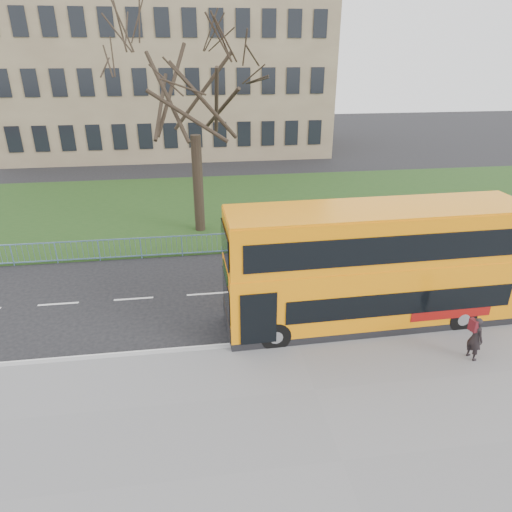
% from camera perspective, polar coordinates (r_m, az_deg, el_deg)
% --- Properties ---
extents(ground, '(120.00, 120.00, 0.00)m').
position_cam_1_polar(ground, '(17.68, 3.91, -7.98)').
color(ground, black).
rests_on(ground, ground).
extents(pavement, '(80.00, 10.50, 0.12)m').
position_cam_1_polar(pavement, '(12.65, 10.69, -24.02)').
color(pavement, slate).
rests_on(pavement, ground).
extents(kerb, '(80.00, 0.20, 0.14)m').
position_cam_1_polar(kerb, '(16.39, 5.03, -10.63)').
color(kerb, '#97979A').
rests_on(kerb, ground).
extents(grass_verge, '(80.00, 15.40, 0.08)m').
position_cam_1_polar(grass_verge, '(30.56, -1.54, 6.41)').
color(grass_verge, '#1C3D16').
rests_on(grass_verge, ground).
extents(guard_railing, '(40.00, 0.12, 1.10)m').
position_cam_1_polar(guard_railing, '(23.21, 0.66, 1.82)').
color(guard_railing, '#658BB4').
rests_on(guard_railing, ground).
extents(bare_tree, '(8.84, 8.84, 12.63)m').
position_cam_1_polar(bare_tree, '(24.78, -7.72, 17.07)').
color(bare_tree, black).
rests_on(bare_tree, grass_verge).
extents(civic_building, '(30.00, 15.00, 14.00)m').
position_cam_1_polar(civic_building, '(49.69, -10.79, 21.12)').
color(civic_building, '#79654D').
rests_on(civic_building, ground).
extents(yellow_bus, '(10.76, 2.78, 4.49)m').
position_cam_1_polar(yellow_bus, '(16.95, 14.54, -1.00)').
color(yellow_bus, orange).
rests_on(yellow_bus, ground).
extents(pedestrian, '(0.49, 0.63, 1.53)m').
position_cam_1_polar(pedestrian, '(16.66, 25.70, -9.26)').
color(pedestrian, black).
rests_on(pedestrian, pavement).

